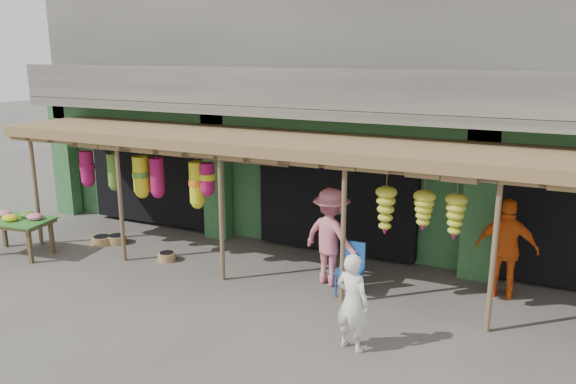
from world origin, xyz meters
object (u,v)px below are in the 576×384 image
at_px(flower_table, 16,221).
at_px(person_vendor, 506,249).
at_px(person_front, 352,302).
at_px(person_shopper, 331,237).
at_px(blue_chair, 351,266).

height_order(flower_table, person_vendor, person_vendor).
xyz_separation_m(person_front, person_shopper, (-1.18, 2.19, 0.19)).
height_order(blue_chair, person_shopper, person_shopper).
distance_m(flower_table, person_vendor, 10.24).
relative_size(person_front, person_vendor, 0.82).
distance_m(flower_table, blue_chair, 7.49).
bearing_deg(person_vendor, blue_chair, 18.04).
relative_size(person_vendor, person_shopper, 0.98).
xyz_separation_m(flower_table, blue_chair, (7.39, 1.20, -0.23)).
relative_size(blue_chair, person_vendor, 0.52).
bearing_deg(person_shopper, flower_table, 30.60).
bearing_deg(flower_table, person_vendor, 5.42).
bearing_deg(blue_chair, person_shopper, 151.24).
xyz_separation_m(blue_chair, person_shopper, (-0.50, 0.24, 0.42)).
xyz_separation_m(person_front, person_vendor, (1.93, 2.98, 0.17)).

